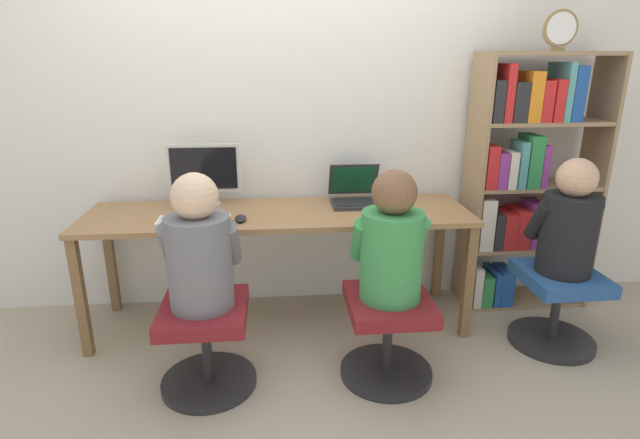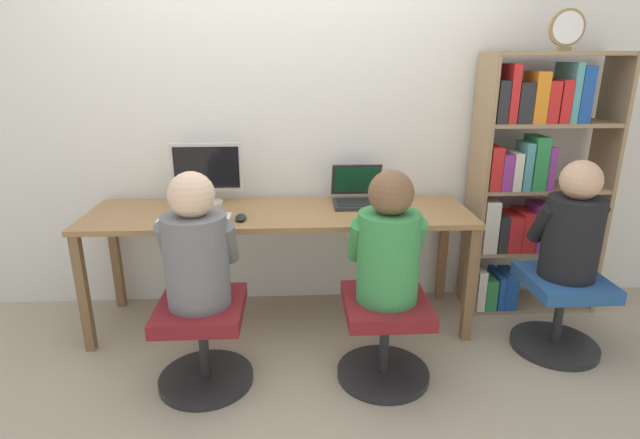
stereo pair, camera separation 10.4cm
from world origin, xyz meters
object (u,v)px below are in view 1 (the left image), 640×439
at_px(laptop, 356,195).
at_px(person_near_shelf, 569,224).
at_px(office_chair_side, 557,303).
at_px(desk_clock, 560,29).
at_px(desktop_monitor, 204,174).
at_px(office_chair_right, 388,331).
at_px(person_at_monitor, 199,249).
at_px(bookshelf, 524,184).
at_px(office_chair_left, 206,340).
at_px(person_at_laptop, 392,243).
at_px(keyboard, 194,220).

bearing_deg(laptop, person_near_shelf, -26.01).
bearing_deg(laptop, office_chair_side, -26.18).
bearing_deg(desk_clock, desktop_monitor, 176.64).
bearing_deg(office_chair_right, person_at_monitor, 179.63).
bearing_deg(bookshelf, desktop_monitor, 178.44).
distance_m(office_chair_left, person_near_shelf, 1.96).
xyz_separation_m(office_chair_left, desk_clock, (1.94, 0.64, 1.45)).
bearing_deg(person_at_laptop, person_near_shelf, 11.87).
bearing_deg(office_chair_side, desktop_monitor, 164.22).
xyz_separation_m(desktop_monitor, laptop, (0.90, -0.03, -0.15)).
height_order(office_chair_left, desk_clock, desk_clock).
bearing_deg(desk_clock, person_at_laptop, -148.52).
xyz_separation_m(desk_clock, person_near_shelf, (-0.05, -0.43, -0.98)).
bearing_deg(keyboard, bookshelf, 7.93).
bearing_deg(office_chair_right, person_at_laptop, 90.00).
height_order(bookshelf, person_near_shelf, bookshelf).
distance_m(office_chair_left, person_at_laptop, 1.01).
relative_size(person_at_laptop, office_chair_side, 1.35).
height_order(office_chair_left, office_chair_side, same).
distance_m(desktop_monitor, keyboard, 0.37).
bearing_deg(person_at_laptop, office_chair_left, -179.85).
distance_m(office_chair_left, bookshelf, 2.08).
bearing_deg(person_at_monitor, desk_clock, 18.25).
relative_size(office_chair_left, person_near_shelf, 0.75).
relative_size(desktop_monitor, office_chair_right, 0.91).
bearing_deg(office_chair_right, office_chair_left, 179.89).
bearing_deg(office_chair_side, bookshelf, 91.80).
xyz_separation_m(person_at_monitor, desk_clock, (1.94, 0.64, 0.98)).
relative_size(keyboard, bookshelf, 0.24).
distance_m(keyboard, bookshelf, 1.98).
distance_m(office_chair_left, desk_clock, 2.50).
height_order(person_at_monitor, person_near_shelf, person_at_monitor).
height_order(person_at_laptop, office_chair_side, person_at_laptop).
height_order(laptop, office_chair_side, laptop).
bearing_deg(person_near_shelf, laptop, 153.99).
height_order(desktop_monitor, office_chair_left, desktop_monitor).
xyz_separation_m(office_chair_right, office_chair_side, (1.00, 0.21, 0.00)).
bearing_deg(office_chair_right, keyboard, 155.94).
xyz_separation_m(office_chair_left, person_at_laptop, (0.89, 0.00, 0.47)).
distance_m(laptop, person_at_monitor, 1.11).
bearing_deg(office_chair_right, office_chair_side, 11.87).
bearing_deg(person_at_laptop, office_chair_right, -90.00).
bearing_deg(person_at_monitor, office_chair_side, 6.17).
relative_size(desktop_monitor, office_chair_left, 0.91).
distance_m(keyboard, office_chair_right, 1.17).
relative_size(person_at_monitor, person_at_laptop, 1.01).
distance_m(person_at_laptop, desk_clock, 1.57).
height_order(office_chair_left, person_at_laptop, person_at_laptop).
bearing_deg(person_at_laptop, office_chair_side, 11.65).
bearing_deg(office_chair_left, keyboard, 101.01).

